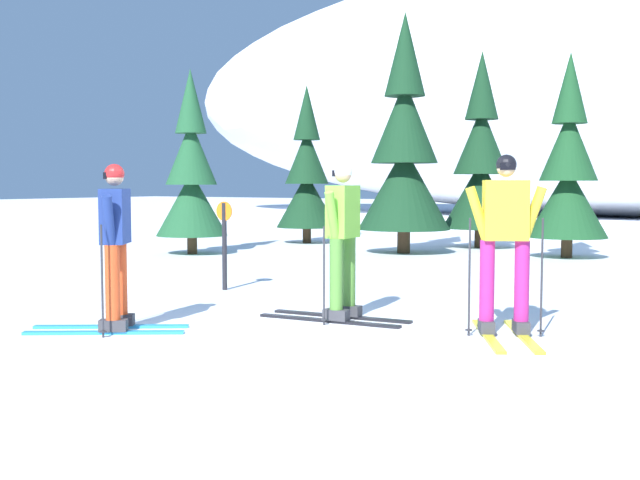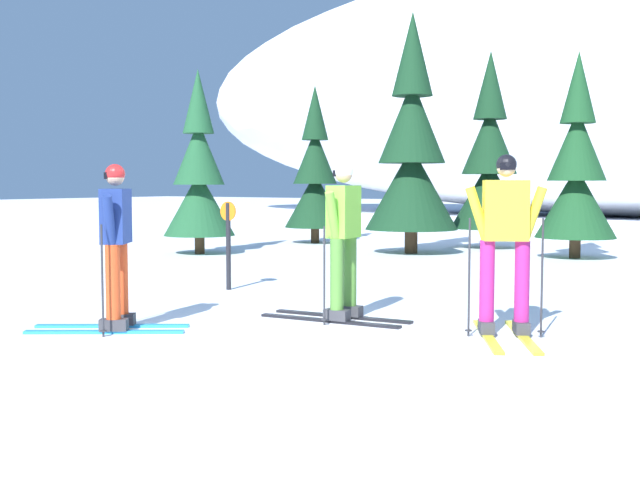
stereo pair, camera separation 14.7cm
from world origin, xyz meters
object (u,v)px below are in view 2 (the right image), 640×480
skier_navy_jacket (116,243)px  pine_tree_center_right (577,172)px  trail_marker_post (228,239)px  pine_tree_left (315,177)px  pine_tree_center (489,166)px  skier_yellow_jacket (505,240)px  skier_lime_jacket (343,238)px  pine_tree_center_left (412,153)px  pine_tree_far_left (199,177)px

skier_navy_jacket → pine_tree_center_right: (1.79, 10.76, 0.85)m
trail_marker_post → skier_navy_jacket: bearing=-71.0°
pine_tree_left → pine_tree_center: pine_tree_center is taller
pine_tree_center_right → trail_marker_post: 8.23m
pine_tree_center → skier_yellow_jacket: bearing=-67.8°
skier_yellow_jacket → pine_tree_left: pine_tree_left is taller
pine_tree_left → pine_tree_center_right: size_ratio=0.96×
skier_navy_jacket → skier_lime_jacket: bearing=47.1°
pine_tree_left → pine_tree_center: size_ratio=0.87×
skier_lime_jacket → trail_marker_post: bearing=154.7°
skier_lime_jacket → pine_tree_center_left: (-3.24, 8.12, 1.27)m
pine_tree_center → pine_tree_center_right: pine_tree_center is taller
skier_yellow_jacket → trail_marker_post: 4.75m
pine_tree_left → skier_lime_jacket: bearing=-54.8°
skier_lime_jacket → pine_tree_far_left: (-7.06, 5.48, 0.74)m
skier_navy_jacket → pine_tree_center_left: 10.14m
skier_navy_jacket → pine_tree_center_right: 10.94m
skier_yellow_jacket → pine_tree_center: size_ratio=0.39×
skier_yellow_jacket → pine_tree_left: 12.68m
skier_navy_jacket → pine_tree_center: pine_tree_center is taller
skier_yellow_jacket → pine_tree_center_right: bearing=101.1°
pine_tree_center_left → pine_tree_left: bearing=158.5°
skier_lime_jacket → trail_marker_post: 3.06m
pine_tree_left → skier_yellow_jacket: bearing=-47.6°
pine_tree_center_left → pine_tree_center: 2.49m
pine_tree_left → pine_tree_center: (4.33, 0.95, 0.26)m
skier_yellow_jacket → skier_navy_jacket: bearing=-151.1°
skier_navy_jacket → pine_tree_center: bearing=93.1°
skier_lime_jacket → pine_tree_center_right: pine_tree_center_right is taller
skier_lime_jacket → trail_marker_post: size_ratio=1.39×
skier_lime_jacket → pine_tree_center: bearing=102.7°
skier_yellow_jacket → pine_tree_center_left: pine_tree_center_left is taller
pine_tree_far_left → pine_tree_center_left: pine_tree_center_left is taller
skier_lime_jacket → pine_tree_center_right: 8.99m
pine_tree_far_left → pine_tree_center: bearing=46.5°
pine_tree_far_left → trail_marker_post: size_ratio=3.12×
skier_navy_jacket → pine_tree_center: size_ratio=0.38×
skier_lime_jacket → pine_tree_center: pine_tree_center is taller
skier_yellow_jacket → pine_tree_left: bearing=132.4°
skier_navy_jacket → pine_tree_left: size_ratio=0.43×
skier_yellow_jacket → skier_navy_jacket: 4.03m
pine_tree_far_left → pine_tree_left: pine_tree_left is taller
pine_tree_center_left → pine_tree_far_left: bearing=-145.4°
pine_tree_far_left → pine_tree_left: 4.02m
pine_tree_center_right → skier_lime_jacket: bearing=-90.7°
skier_lime_jacket → pine_tree_center_left: size_ratio=0.34×
pine_tree_far_left → pine_tree_center_right: bearing=25.8°
pine_tree_center_left → skier_navy_jacket: bearing=-81.1°
pine_tree_far_left → pine_tree_center_right: (7.17, 3.47, 0.09)m
pine_tree_far_left → pine_tree_left: bearing=84.7°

